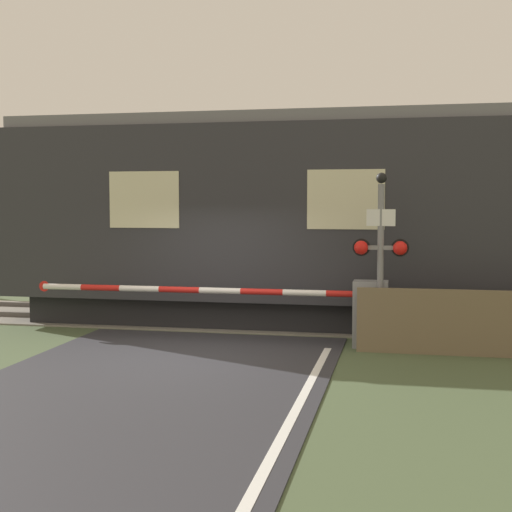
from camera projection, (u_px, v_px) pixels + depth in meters
The scene contains 6 objects.
ground_plane at pixel (188, 356), 11.74m from camera, with size 80.00×80.00×0.00m, color #475638.
track_bed at pixel (239, 319), 15.39m from camera, with size 36.00×3.20×0.13m.
train at pixel (352, 219), 14.75m from camera, with size 14.32×3.19×4.30m.
crossing_barrier at pixel (335, 309), 12.57m from camera, with size 6.61×0.44×1.16m.
signal_post at pixel (381, 250), 12.10m from camera, with size 0.95×0.26×3.03m.
roadside_fence at pixel (488, 324), 11.64m from camera, with size 4.26×0.06×1.10m.
Camera 1 is at (3.44, -11.13, 2.51)m, focal length 50.00 mm.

